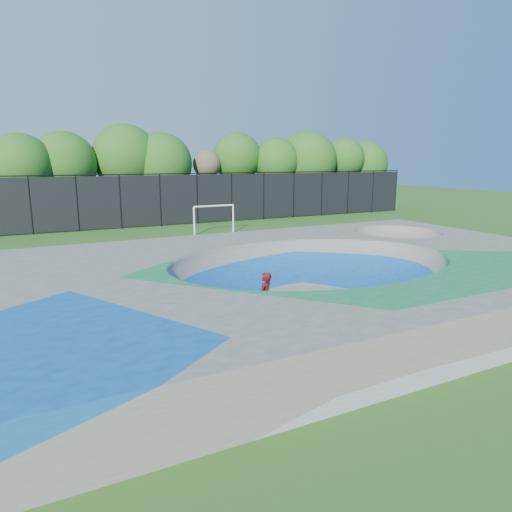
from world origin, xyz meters
The scene contains 7 objects.
ground centered at (0.00, 0.00, 0.00)m, with size 120.00×120.00×0.00m, color #2B5517.
skate_deck centered at (0.00, 0.00, 0.75)m, with size 22.00×14.00×1.50m, color gray.
skater centered at (-2.93, -1.67, 0.83)m, with size 0.61×0.40×1.66m, color #A80D0F.
skateboard centered at (-2.93, -1.67, 0.03)m, with size 0.78×0.22×0.05m, color black.
soccer_goal centered at (2.30, 15.69, 1.38)m, with size 3.02×0.12×2.00m.
fence centered at (0.00, 21.00, 2.10)m, with size 48.09×0.09×4.04m.
treeline centered at (-1.48, 25.75, 4.90)m, with size 53.33×7.38×8.23m.
Camera 1 is at (-9.36, -13.70, 5.07)m, focal length 32.00 mm.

